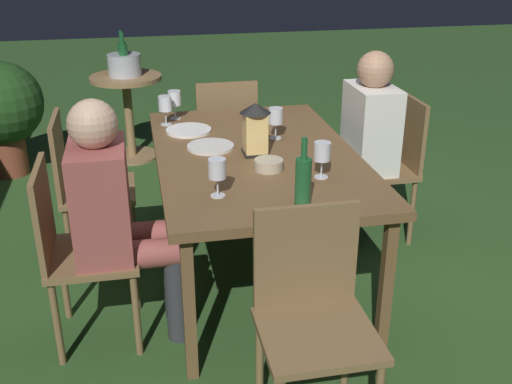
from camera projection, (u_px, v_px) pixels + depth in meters
ground_plane at (256, 276)px, 3.41m from camera, size 16.00×16.00×0.00m
dining_table at (256, 162)px, 3.14m from camera, size 1.63×1.00×0.73m
chair_side_right_a at (76, 246)px, 2.73m from camera, size 0.42×0.40×0.87m
person_in_rust at (117, 212)px, 2.70m from camera, size 0.38×0.47×1.15m
chair_side_right_b at (84, 183)px, 3.38m from camera, size 0.42×0.40×0.87m
chair_head_far at (225, 134)px, 4.17m from camera, size 0.40×0.42×0.87m
chair_side_left_b at (389, 161)px, 3.71m from camera, size 0.42×0.40×0.87m
person_in_cream at (360, 139)px, 3.61m from camera, size 0.38×0.47×1.15m
chair_head_near at (313, 313)px, 2.27m from camera, size 0.40×0.42×0.87m
lantern_centerpiece at (255, 126)px, 3.04m from camera, size 0.15×0.15×0.27m
green_bottle_on_table at (303, 180)px, 2.50m from camera, size 0.07×0.07×0.29m
wine_glass_a at (322, 153)px, 2.77m from camera, size 0.08×0.08×0.17m
wine_glass_b at (217, 171)px, 2.58m from camera, size 0.08×0.08×0.17m
wine_glass_c at (174, 99)px, 3.60m from camera, size 0.08×0.08×0.17m
wine_glass_d at (276, 117)px, 3.27m from camera, size 0.08×0.08×0.17m
wine_glass_e at (165, 105)px, 3.50m from camera, size 0.08×0.08×0.17m
plate_a at (189, 130)px, 3.42m from camera, size 0.25×0.25×0.01m
plate_b at (211, 147)px, 3.18m from camera, size 0.24×0.24×0.01m
bowl_olives at (269, 164)px, 2.89m from camera, size 0.14×0.14×0.05m
bowl_bread at (255, 121)px, 3.52m from camera, size 0.11×0.11×0.05m
side_table at (128, 104)px, 4.96m from camera, size 0.57×0.57×0.69m
ice_bucket at (124, 63)px, 4.82m from camera, size 0.26×0.26×0.34m
potted_plant_by_hedge at (2, 107)px, 4.59m from camera, size 0.62×0.62×0.88m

